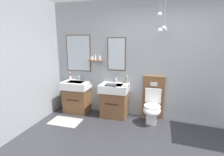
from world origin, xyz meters
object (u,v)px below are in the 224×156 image
(toothbrush_cup, at_px, (70,77))
(toilet, at_px, (153,105))
(vanity_sink_right, at_px, (114,100))
(vanity_sink_left, at_px, (77,96))
(folded_hand_towel, at_px, (111,85))
(soap_dispenser, at_px, (127,80))

(toothbrush_cup, bearing_deg, toilet, -4.38)
(vanity_sink_right, xyz_separation_m, toothbrush_cup, (-1.22, 0.16, 0.43))
(vanity_sink_right, distance_m, toothbrush_cup, 1.30)
(vanity_sink_right, relative_size, toothbrush_cup, 3.78)
(vanity_sink_left, relative_size, vanity_sink_right, 1.00)
(vanity_sink_left, bearing_deg, folded_hand_towel, -8.60)
(vanity_sink_left, height_order, toothbrush_cup, toothbrush_cup)
(soap_dispenser, bearing_deg, toilet, -15.23)
(toothbrush_cup, bearing_deg, folded_hand_towel, -14.43)
(vanity_sink_left, height_order, toilet, toilet)
(toothbrush_cup, distance_m, soap_dispenser, 1.47)
(vanity_sink_left, bearing_deg, toothbrush_cup, 146.60)
(vanity_sink_left, xyz_separation_m, toilet, (1.85, 0.00, -0.04))
(toothbrush_cup, xyz_separation_m, soap_dispenser, (1.47, 0.01, 0.03))
(vanity_sink_right, height_order, soap_dispenser, soap_dispenser)
(vanity_sink_right, bearing_deg, toilet, 0.07)
(folded_hand_towel, bearing_deg, toothbrush_cup, 165.57)
(vanity_sink_right, bearing_deg, toothbrush_cup, 172.42)
(vanity_sink_right, height_order, toothbrush_cup, toothbrush_cup)
(folded_hand_towel, bearing_deg, vanity_sink_right, 74.15)
(vanity_sink_right, xyz_separation_m, toilet, (0.88, 0.00, -0.04))
(toothbrush_cup, relative_size, folded_hand_towel, 0.95)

